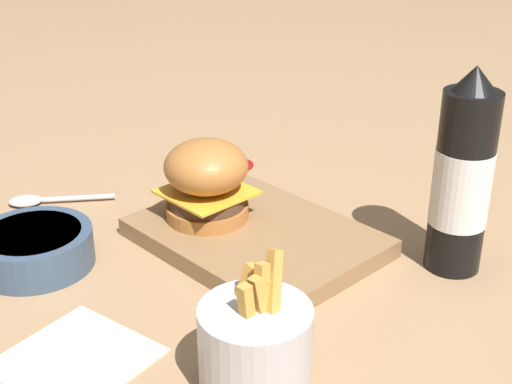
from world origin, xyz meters
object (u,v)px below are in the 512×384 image
Objects in this scene: burger at (206,180)px; fries_basket at (255,348)px; serving_board at (256,237)px; ketchup_bottle at (462,180)px; side_bowl at (34,247)px; spoon at (37,200)px.

fries_basket reaches higher than burger.
fries_basket reaches higher than serving_board.
ketchup_bottle is (0.19, 0.13, 0.10)m from serving_board.
side_bowl is at bearing -123.63° from serving_board.
ketchup_bottle reaches higher than side_bowl.
fries_basket is (0.19, -0.18, 0.03)m from serving_board.
side_bowl is at bearing 98.01° from spoon.
serving_board is 2.71× the size of burger.
ketchup_bottle is at bearing 46.03° from side_bowl.
fries_basket is 0.48m from spoon.
ketchup_bottle is 0.56m from spoon.
side_bowl is 0.17m from spoon.
side_bowl is at bearing -111.90° from burger.
ketchup_bottle reaches higher than fries_basket.
burger reaches higher than serving_board.
spoon is at bearing 174.88° from fries_basket.
serving_board reaches higher than spoon.
ketchup_bottle is at bearing 34.42° from serving_board.
spoon is (-0.48, -0.27, -0.10)m from ketchup_bottle.
burger is (-0.07, -0.02, 0.06)m from serving_board.
burger is 0.76× the size of side_bowl.
burger is at bearing -149.32° from ketchup_bottle.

